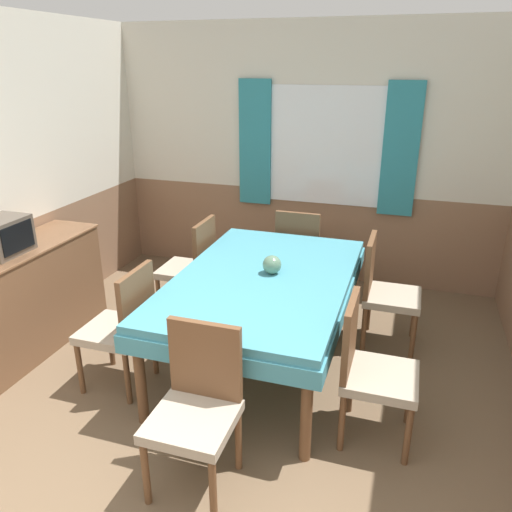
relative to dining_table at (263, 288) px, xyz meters
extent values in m
cube|color=silver|center=(-0.11, 1.83, 1.14)|extent=(4.40, 0.05, 1.65)
cube|color=#89664C|center=(-0.11, 1.83, -0.16)|extent=(4.40, 0.05, 0.95)
cube|color=white|center=(0.10, 1.79, 0.78)|extent=(1.26, 0.01, 1.17)
cube|color=teal|center=(-0.63, 1.77, 0.78)|extent=(0.34, 0.03, 1.27)
cube|color=teal|center=(0.83, 1.77, 0.78)|extent=(0.34, 0.03, 1.27)
cube|color=#89664C|center=(-2.14, -0.18, -0.16)|extent=(0.05, 4.37, 0.95)
cube|color=teal|center=(0.00, 0.00, 0.07)|extent=(1.24, 1.97, 0.06)
cube|color=teal|center=(0.00, 0.00, -0.02)|extent=(1.27, 2.00, 0.12)
cylinder|color=brown|center=(-0.54, -0.91, -0.30)|extent=(0.07, 0.07, 0.68)
cylinder|color=brown|center=(0.54, -0.91, -0.30)|extent=(0.07, 0.07, 0.68)
cylinder|color=brown|center=(-0.54, 0.91, -0.30)|extent=(0.07, 0.07, 0.68)
cylinder|color=brown|center=(0.54, 0.91, -0.30)|extent=(0.07, 0.07, 0.68)
cylinder|color=brown|center=(0.19, -1.48, -0.44)|extent=(0.04, 0.04, 0.40)
cylinder|color=brown|center=(-0.19, -1.48, -0.44)|extent=(0.04, 0.04, 0.40)
cylinder|color=brown|center=(0.19, -1.10, -0.44)|extent=(0.04, 0.04, 0.40)
cylinder|color=brown|center=(-0.19, -1.10, -0.44)|extent=(0.04, 0.04, 0.40)
cube|color=tan|center=(0.00, -1.29, -0.21)|extent=(0.44, 0.44, 0.06)
cube|color=brown|center=(0.00, -1.09, 0.05)|extent=(0.42, 0.04, 0.46)
cylinder|color=brown|center=(-1.11, -0.77, -0.44)|extent=(0.04, 0.04, 0.40)
cylinder|color=brown|center=(-1.11, -0.39, -0.44)|extent=(0.04, 0.04, 0.40)
cylinder|color=brown|center=(-0.73, -0.77, -0.44)|extent=(0.04, 0.04, 0.40)
cylinder|color=brown|center=(-0.73, -0.39, -0.44)|extent=(0.04, 0.04, 0.40)
cube|color=tan|center=(-0.92, -0.58, -0.21)|extent=(0.44, 0.44, 0.06)
cube|color=brown|center=(-0.72, -0.58, 0.05)|extent=(0.04, 0.42, 0.46)
cylinder|color=brown|center=(-0.19, 1.48, -0.44)|extent=(0.04, 0.04, 0.40)
cylinder|color=brown|center=(0.19, 1.48, -0.44)|extent=(0.04, 0.04, 0.40)
cylinder|color=brown|center=(-0.19, 1.10, -0.44)|extent=(0.04, 0.04, 0.40)
cylinder|color=brown|center=(0.19, 1.10, -0.44)|extent=(0.04, 0.04, 0.40)
cube|color=tan|center=(0.00, 1.29, -0.21)|extent=(0.44, 0.44, 0.06)
cube|color=brown|center=(0.00, 1.09, 0.05)|extent=(0.42, 0.04, 0.46)
cylinder|color=brown|center=(1.11, 0.77, -0.44)|extent=(0.04, 0.04, 0.40)
cylinder|color=brown|center=(1.11, 0.39, -0.44)|extent=(0.04, 0.04, 0.40)
cylinder|color=brown|center=(0.73, 0.77, -0.44)|extent=(0.04, 0.04, 0.40)
cylinder|color=brown|center=(0.73, 0.39, -0.44)|extent=(0.04, 0.04, 0.40)
cube|color=tan|center=(0.92, 0.58, -0.21)|extent=(0.44, 0.44, 0.06)
cube|color=brown|center=(0.72, 0.58, 0.05)|extent=(0.04, 0.42, 0.46)
cylinder|color=brown|center=(1.11, -0.39, -0.44)|extent=(0.04, 0.04, 0.40)
cylinder|color=brown|center=(1.11, -0.77, -0.44)|extent=(0.04, 0.04, 0.40)
cylinder|color=brown|center=(0.73, -0.39, -0.44)|extent=(0.04, 0.04, 0.40)
cylinder|color=brown|center=(0.73, -0.77, -0.44)|extent=(0.04, 0.04, 0.40)
cube|color=tan|center=(0.92, -0.58, -0.21)|extent=(0.44, 0.44, 0.06)
cube|color=brown|center=(0.72, -0.58, 0.05)|extent=(0.04, 0.42, 0.46)
cylinder|color=brown|center=(-1.11, 0.39, -0.44)|extent=(0.04, 0.04, 0.40)
cylinder|color=brown|center=(-1.11, 0.77, -0.44)|extent=(0.04, 0.04, 0.40)
cylinder|color=brown|center=(-0.73, 0.39, -0.44)|extent=(0.04, 0.04, 0.40)
cylinder|color=brown|center=(-0.73, 0.77, -0.44)|extent=(0.04, 0.04, 0.40)
cube|color=tan|center=(-0.92, 0.58, -0.21)|extent=(0.44, 0.44, 0.06)
cube|color=brown|center=(-0.72, 0.58, 0.05)|extent=(0.04, 0.42, 0.46)
cube|color=brown|center=(-1.87, -0.36, -0.21)|extent=(0.44, 1.42, 0.87)
cube|color=#8C5F3F|center=(-1.87, -0.36, 0.22)|extent=(0.46, 1.44, 0.02)
cube|color=#51473D|center=(-1.88, -0.47, 0.36)|extent=(0.28, 0.37, 0.27)
cube|color=black|center=(-1.74, -0.47, 0.37)|extent=(0.01, 0.31, 0.21)
sphere|color=slate|center=(0.05, 0.06, 0.17)|extent=(0.14, 0.14, 0.14)
camera|label=1|loc=(0.98, -3.22, 1.57)|focal=35.00mm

